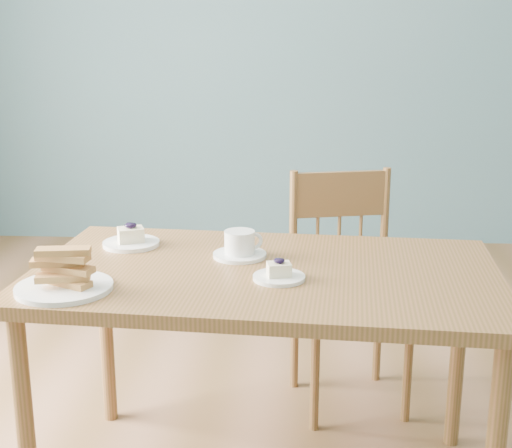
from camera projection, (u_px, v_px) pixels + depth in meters
name	position (u px, v px, depth m)	size (l,w,h in m)	color
room	(402.00, 23.00, 1.91)	(5.01, 5.01, 2.71)	#9F6C4A
dining_table	(265.00, 292.00, 1.99)	(1.34, 0.84, 0.69)	brown
dining_chair	(347.00, 289.00, 2.56)	(0.46, 0.44, 0.85)	brown
cheesecake_plate_near	(279.00, 274.00, 1.89)	(0.14, 0.14, 0.06)	white
cheesecake_plate_far	(131.00, 240.00, 2.19)	(0.17, 0.17, 0.07)	white
coffee_cup	(240.00, 246.00, 2.08)	(0.16, 0.16, 0.08)	white
biscotti_plate	(63.00, 276.00, 1.81)	(0.25, 0.25, 0.11)	white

